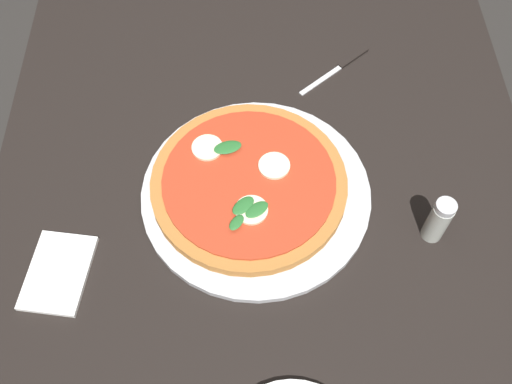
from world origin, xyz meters
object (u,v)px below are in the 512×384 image
(napkin, at_px, (58,272))
(pepper_shaker, at_px, (438,220))
(dining_table, at_px, (263,182))
(pizza, at_px, (249,183))
(knife, at_px, (343,65))
(serving_tray, at_px, (256,193))

(napkin, relative_size, pepper_shaker, 1.42)
(dining_table, bearing_deg, pizza, -18.46)
(napkin, height_order, pepper_shaker, pepper_shaker)
(dining_table, height_order, napkin, napkin)
(knife, relative_size, pepper_shaker, 1.54)
(dining_table, height_order, pizza, pizza)
(serving_tray, distance_m, pizza, 0.02)
(pizza, relative_size, pepper_shaker, 3.49)
(dining_table, distance_m, knife, 0.27)
(knife, bearing_deg, dining_table, -38.98)
(pizza, distance_m, pepper_shaker, 0.30)
(napkin, distance_m, pepper_shaker, 0.58)
(dining_table, height_order, knife, knife)
(dining_table, distance_m, serving_tray, 0.14)
(napkin, bearing_deg, pizza, 115.82)
(serving_tray, relative_size, pizza, 1.17)
(knife, distance_m, pepper_shaker, 0.38)
(pizza, bearing_deg, napkin, -64.18)
(napkin, relative_size, knife, 0.92)
(serving_tray, relative_size, pepper_shaker, 4.10)
(serving_tray, bearing_deg, knife, 148.75)
(serving_tray, xyz_separation_m, pepper_shaker, (0.08, 0.28, 0.04))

